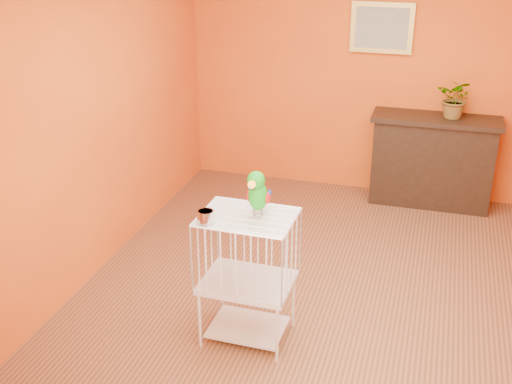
% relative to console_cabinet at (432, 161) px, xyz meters
% --- Properties ---
extents(ground, '(4.50, 4.50, 0.00)m').
position_rel_console_cabinet_xyz_m(ground, '(-0.63, -2.03, -0.47)').
color(ground, brown).
rests_on(ground, ground).
extents(room_shell, '(4.50, 4.50, 4.50)m').
position_rel_console_cabinet_xyz_m(room_shell, '(-0.63, -2.03, 1.11)').
color(room_shell, '#D15913').
rests_on(room_shell, ground).
extents(console_cabinet, '(1.26, 0.45, 0.94)m').
position_rel_console_cabinet_xyz_m(console_cabinet, '(0.00, 0.00, 0.00)').
color(console_cabinet, black).
rests_on(console_cabinet, ground).
extents(potted_plant, '(0.47, 0.49, 0.31)m').
position_rel_console_cabinet_xyz_m(potted_plant, '(0.16, -0.04, 0.62)').
color(potted_plant, '#26722D').
rests_on(potted_plant, console_cabinet).
extents(framed_picture, '(0.62, 0.04, 0.50)m').
position_rel_console_cabinet_xyz_m(framed_picture, '(-0.63, 0.19, 1.28)').
color(framed_picture, gold).
rests_on(framed_picture, room_shell).
extents(birdcage, '(0.63, 0.49, 0.96)m').
position_rel_console_cabinet_xyz_m(birdcage, '(-1.13, -2.74, 0.03)').
color(birdcage, beige).
rests_on(birdcage, ground).
extents(feed_cup, '(0.11, 0.11, 0.08)m').
position_rel_console_cabinet_xyz_m(feed_cup, '(-1.36, -2.91, 0.53)').
color(feed_cup, silver).
rests_on(feed_cup, birdcage).
extents(parrot, '(0.16, 0.30, 0.33)m').
position_rel_console_cabinet_xyz_m(parrot, '(-1.06, -2.71, 0.66)').
color(parrot, '#59544C').
rests_on(parrot, birdcage).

